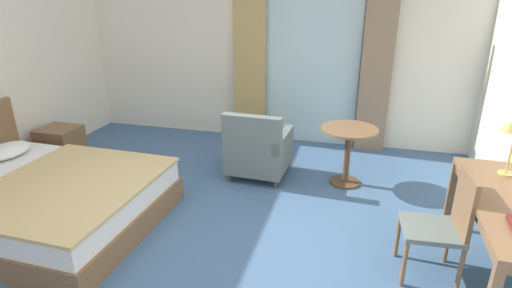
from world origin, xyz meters
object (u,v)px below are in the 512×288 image
object	(u,v)px
bed	(35,198)
desk_chair	(444,222)
writing_desk	(511,212)
desk_lamp	(510,133)
armchair_by_window	(258,150)
round_cafe_table	(348,143)
nightstand	(61,145)

from	to	relation	value
bed	desk_chair	bearing A→B (deg)	2.19
writing_desk	desk_lamp	world-z (taller)	desk_lamp
desk_lamp	armchair_by_window	distance (m)	2.61
writing_desk	desk_chair	bearing A→B (deg)	-179.85
desk_chair	writing_desk	bearing A→B (deg)	0.15
armchair_by_window	desk_chair	bearing A→B (deg)	-37.48
writing_desk	round_cafe_table	xyz separation A→B (m)	(-1.23, 1.50, -0.14)
bed	armchair_by_window	size ratio (longest dim) A/B	2.69
desk_chair	armchair_by_window	distance (m)	2.34
desk_chair	round_cafe_table	world-z (taller)	desk_chair
desk_chair	round_cafe_table	bearing A→B (deg)	118.04
bed	desk_chair	size ratio (longest dim) A/B	2.51
nightstand	round_cafe_table	world-z (taller)	round_cafe_table
nightstand	armchair_by_window	distance (m)	2.65
desk_lamp	armchair_by_window	xyz separation A→B (m)	(-2.33, 0.92, -0.75)
desk_lamp	writing_desk	bearing A→B (deg)	-95.19
nightstand	desk_chair	size ratio (longest dim) A/B	0.53
writing_desk	desk_chair	world-z (taller)	desk_chair
nightstand	armchair_by_window	xyz separation A→B (m)	(2.64, 0.23, 0.11)
desk_chair	armchair_by_window	bearing A→B (deg)	142.52
desk_chair	armchair_by_window	world-z (taller)	desk_chair
bed	round_cafe_table	xyz separation A→B (m)	(2.90, 1.64, 0.25)
writing_desk	desk_chair	size ratio (longest dim) A/B	1.75
writing_desk	desk_lamp	size ratio (longest dim) A/B	3.34
bed	desk_lamp	size ratio (longest dim) A/B	4.79
writing_desk	armchair_by_window	size ratio (longest dim) A/B	1.87
armchair_by_window	round_cafe_table	distance (m)	1.07
bed	round_cafe_table	size ratio (longest dim) A/B	3.30
nightstand	writing_desk	distance (m)	5.08
desk_lamp	armchair_by_window	world-z (taller)	desk_lamp
desk_chair	round_cafe_table	size ratio (longest dim) A/B	1.31
writing_desk	round_cafe_table	world-z (taller)	writing_desk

